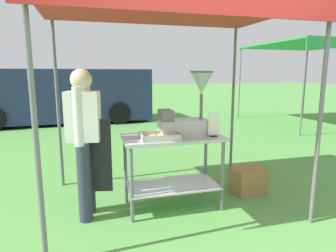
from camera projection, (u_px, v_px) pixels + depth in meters
ground_plane at (129, 130)px, 8.07m from camera, size 70.00×70.00×0.00m
stall_canopy at (170, 13)px, 3.16m from camera, size 2.82×2.02×2.30m
donut_cart at (173, 156)px, 3.35m from camera, size 1.13×0.59×0.86m
donut_tray at (161, 137)px, 3.14m from camera, size 0.42×0.28×0.07m
donut_fryer at (188, 111)px, 3.36m from camera, size 0.63×0.28×0.74m
menu_sign at (214, 126)px, 3.27m from camera, size 0.13×0.05×0.27m
vendor at (85, 137)px, 3.06m from camera, size 0.46×0.54×1.61m
supply_crate at (248, 181)px, 3.83m from camera, size 0.46×0.35×0.33m
van_navy at (59, 95)px, 9.26m from camera, size 5.70×2.33×1.69m
neighbour_tent at (309, 46)px, 8.74m from camera, size 2.93×3.35×2.44m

